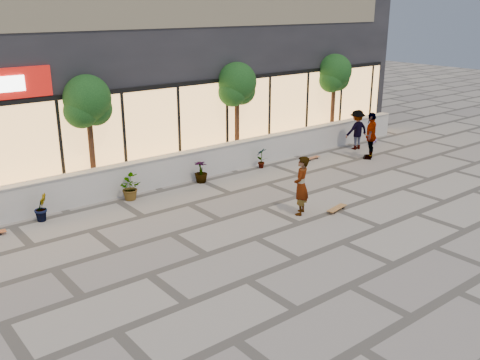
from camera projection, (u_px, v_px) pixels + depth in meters
ground at (343, 242)px, 14.13m from camera, size 80.00×80.00×0.00m
planter_wall at (194, 164)px, 19.17m from camera, size 22.00×0.42×1.04m
retail_building at (118, 48)px, 22.07m from camera, size 24.00×9.17×8.50m
shrub_b at (41, 207)px, 15.43m from camera, size 0.57×0.57×0.81m
shrub_c at (129, 188)px, 17.08m from camera, size 0.68×0.77×0.81m
shrub_d at (201, 171)px, 18.74m from camera, size 0.64×0.64×0.81m
shrub_e at (261, 158)px, 20.39m from camera, size 0.46×0.35×0.81m
tree_midwest at (88, 104)px, 16.85m from camera, size 1.60×1.50×3.92m
tree_mideast at (237, 87)px, 20.39m from camera, size 1.60×1.50×3.92m
tree_east at (334, 75)px, 23.64m from camera, size 1.60×1.50×3.92m
skater_center at (301, 186)px, 15.77m from camera, size 0.78×0.72×1.79m
skater_right_near at (371, 136)px, 21.47m from camera, size 1.20×0.97×1.90m
skater_right_far at (357, 130)px, 22.93m from camera, size 1.19×0.79×1.71m
skateboard_center at (337, 208)px, 16.25m from camera, size 0.88×0.39×0.10m
skateboard_right_near at (312, 158)px, 21.59m from camera, size 0.77×0.26×0.09m
skateboard_right_far at (373, 141)px, 24.10m from camera, size 0.89×0.55×0.10m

